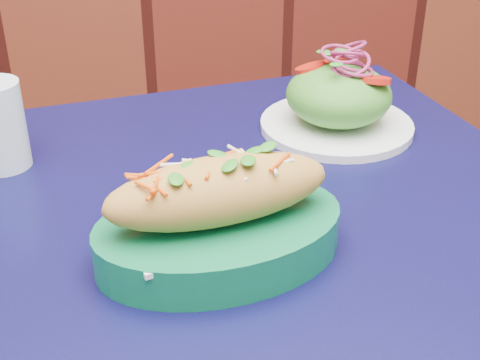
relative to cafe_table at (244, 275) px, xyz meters
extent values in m
cube|color=black|center=(0.00, 0.00, 0.07)|extent=(0.92, 0.92, 0.03)
cylinder|color=black|center=(0.27, 0.38, -0.30)|extent=(0.04, 0.04, 0.72)
cube|color=white|center=(-0.04, -0.08, 0.13)|extent=(0.22, 0.16, 0.01)
ellipsoid|color=gold|center=(-0.04, -0.08, 0.17)|extent=(0.24, 0.12, 0.07)
cylinder|color=white|center=(0.17, 0.21, 0.09)|extent=(0.22, 0.22, 0.01)
ellipsoid|color=#4C992D|center=(0.17, 0.21, 0.14)|extent=(0.15, 0.15, 0.08)
cylinder|color=red|center=(0.21, 0.18, 0.18)|extent=(0.04, 0.04, 0.01)
cylinder|color=red|center=(0.14, 0.24, 0.18)|extent=(0.04, 0.04, 0.01)
cylinder|color=red|center=(0.17, 0.25, 0.18)|extent=(0.04, 0.04, 0.01)
torus|color=#9C2259|center=(0.17, 0.21, 0.19)|extent=(0.06, 0.06, 0.01)
torus|color=#9C2259|center=(0.17, 0.21, 0.19)|extent=(0.06, 0.06, 0.01)
torus|color=#9C2259|center=(0.17, 0.21, 0.20)|extent=(0.06, 0.06, 0.01)
torus|color=#9C2259|center=(0.17, 0.21, 0.20)|extent=(0.06, 0.06, 0.01)
torus|color=#9C2259|center=(0.17, 0.21, 0.20)|extent=(0.06, 0.06, 0.01)
torus|color=#9C2259|center=(0.17, 0.21, 0.21)|extent=(0.06, 0.06, 0.01)
camera|label=1|loc=(-0.11, -0.64, 0.50)|focal=50.00mm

